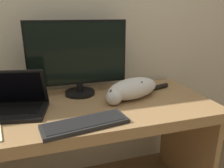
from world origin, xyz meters
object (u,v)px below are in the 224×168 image
at_px(laptop, 13,104).
at_px(monitor, 78,58).
at_px(external_keyboard, 85,124).
at_px(cat, 132,88).

bearing_deg(laptop, monitor, 35.12).
xyz_separation_m(external_keyboard, cat, (0.34, 0.26, 0.05)).
distance_m(external_keyboard, cat, 0.43).
distance_m(laptop, cat, 0.68).
height_order(laptop, external_keyboard, laptop).
xyz_separation_m(monitor, laptop, (-0.38, -0.17, -0.19)).
xyz_separation_m(monitor, cat, (0.30, -0.17, -0.18)).
relative_size(laptop, external_keyboard, 0.89).
bearing_deg(cat, monitor, 132.72).
bearing_deg(monitor, cat, -29.90).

